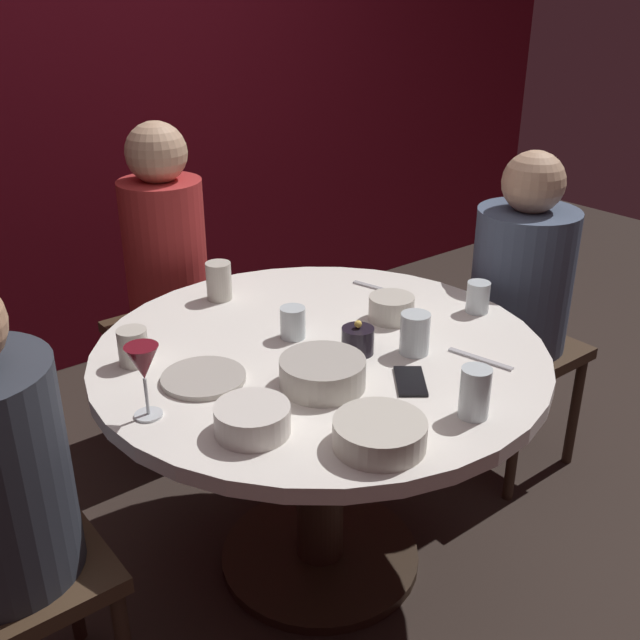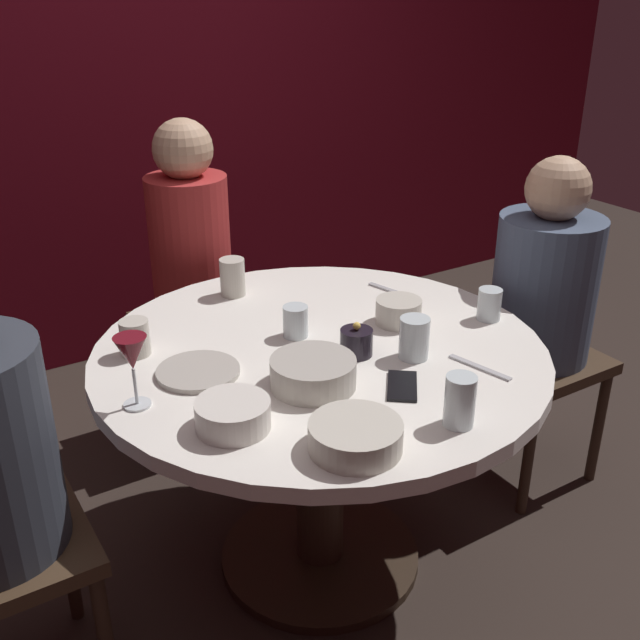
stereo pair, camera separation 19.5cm
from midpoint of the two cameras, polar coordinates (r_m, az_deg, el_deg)
The scene contains 21 objects.
ground_plane at distance 2.40m, azimuth 2.44°, elevation -17.84°, with size 8.00×8.00×0.00m, color #2D231E.
back_wall at distance 3.34m, azimuth -14.98°, elevation 18.49°, with size 6.00×0.10×2.60m, color maroon.
dining_table at distance 2.06m, azimuth 2.72°, elevation -6.36°, with size 1.21×1.21×0.73m.
seated_diner_back at distance 2.67m, azimuth -7.85°, elevation 5.28°, with size 0.40×0.40×1.20m.
seated_diner_right at distance 2.54m, azimuth 18.94°, elevation 2.21°, with size 0.40×0.40×1.14m.
candle_holder at distance 1.93m, azimuth 5.69°, elevation -1.77°, with size 0.09×0.09×0.09m.
wine_glass at distance 1.69m, azimuth -11.07°, elevation -2.82°, with size 0.08×0.08×0.18m.
dinner_plate at distance 1.86m, azimuth -6.38°, elevation -4.02°, with size 0.21×0.21×0.01m, color #B2ADA3.
cell_phone at distance 1.81m, azimuth 9.40°, elevation -5.09°, with size 0.07×0.14×0.01m, color black.
bowl_serving_large at distance 1.57m, azimuth 6.33°, elevation -8.97°, with size 0.20×0.20×0.06m, color beige.
bowl_salad_center at distance 2.13m, azimuth 8.65°, elevation 0.60°, with size 0.13×0.13×0.07m, color beige.
bowl_small_white at distance 1.78m, azimuth 2.60°, elevation -4.15°, with size 0.21×0.21×0.07m, color #B2ADA3.
bowl_sauce_side at distance 1.63m, azimuth -3.28°, elevation -7.36°, with size 0.17×0.17×0.06m, color silver.
cup_near_candle at distance 1.93m, azimuth 10.11°, elevation -1.44°, with size 0.08×0.08×0.11m, color silver.
cup_by_left_diner at distance 1.96m, azimuth -11.27°, elevation -1.40°, with size 0.08×0.08×0.10m, color beige.
cup_by_right_diner at distance 2.29m, azimuth -4.32°, elevation 3.25°, with size 0.08×0.08×0.12m, color beige.
cup_center_front at distance 2.02m, azimuth 0.86°, elevation -0.17°, with size 0.07×0.07×0.09m, color silver.
cup_far_edge at distance 2.20m, azimuth 15.35°, elevation 1.12°, with size 0.07×0.07×0.09m, color silver.
cup_beside_wine at distance 1.67m, azimuth 13.99°, elevation -6.13°, with size 0.07×0.07×0.12m, color silver.
fork_near_plate at distance 2.35m, azimuth 7.91°, elevation 2.17°, with size 0.02×0.18×0.01m, color #B7B7BC.
knife_near_plate at distance 1.94m, azimuth 14.97°, elevation -3.60°, with size 0.02×0.18×0.01m, color #B7B7BC.
Camera 2 is at (-0.94, -1.50, 1.63)m, focal length 41.76 mm.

